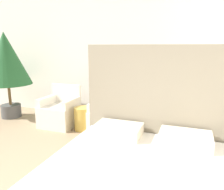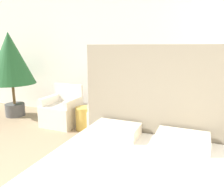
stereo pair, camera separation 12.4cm
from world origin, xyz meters
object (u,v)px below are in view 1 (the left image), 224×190
at_px(potted_palm, 6,61).
at_px(side_table, 83,119).
at_px(armchair_near_window_left, 60,113).
at_px(bed, 136,186).
at_px(armchair_near_window_right, 111,119).

relative_size(potted_palm, side_table, 4.27).
xyz_separation_m(armchair_near_window_left, potted_palm, (-1.36, 0.09, 1.01)).
bearing_deg(armchair_near_window_left, bed, -42.34).
distance_m(armchair_near_window_right, side_table, 0.56).
bearing_deg(side_table, armchair_near_window_right, 6.17).
distance_m(bed, armchair_near_window_right, 2.07).
xyz_separation_m(bed, potted_palm, (-3.40, 1.94, 0.97)).
bearing_deg(potted_palm, armchair_near_window_right, -2.01).
distance_m(bed, side_table, 2.33).
height_order(armchair_near_window_left, side_table, armchair_near_window_left).
height_order(bed, armchair_near_window_right, bed).
bearing_deg(armchair_near_window_left, side_table, -6.28).
bearing_deg(side_table, armchair_near_window_left, 173.79).
height_order(armchair_near_window_left, armchair_near_window_right, same).
bearing_deg(armchair_near_window_right, armchair_near_window_left, -174.35).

